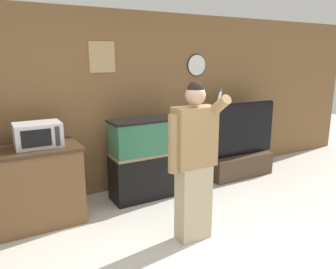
{
  "coord_description": "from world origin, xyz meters",
  "views": [
    {
      "loc": [
        -1.67,
        -1.97,
        1.96
      ],
      "look_at": [
        0.21,
        1.36,
        1.05
      ],
      "focal_mm": 35.0,
      "sensor_mm": 36.0,
      "label": 1
    }
  ],
  "objects_px": {
    "counter_island": "(15,189)",
    "person_standing": "(194,160)",
    "tv_on_stand": "(240,155)",
    "microwave": "(38,135)",
    "aquarium_on_stand": "(151,158)"
  },
  "relations": [
    {
      "from": "microwave",
      "to": "tv_on_stand",
      "type": "bearing_deg",
      "value": 0.44
    },
    {
      "from": "microwave",
      "to": "counter_island",
      "type": "bearing_deg",
      "value": -178.94
    },
    {
      "from": "counter_island",
      "to": "person_standing",
      "type": "distance_m",
      "value": 2.09
    },
    {
      "from": "person_standing",
      "to": "aquarium_on_stand",
      "type": "bearing_deg",
      "value": 84.08
    },
    {
      "from": "person_standing",
      "to": "tv_on_stand",
      "type": "bearing_deg",
      "value": 35.1
    },
    {
      "from": "person_standing",
      "to": "counter_island",
      "type": "bearing_deg",
      "value": 143.59
    },
    {
      "from": "microwave",
      "to": "tv_on_stand",
      "type": "distance_m",
      "value": 3.2
    },
    {
      "from": "microwave",
      "to": "aquarium_on_stand",
      "type": "bearing_deg",
      "value": 1.2
    },
    {
      "from": "counter_island",
      "to": "microwave",
      "type": "distance_m",
      "value": 0.68
    },
    {
      "from": "microwave",
      "to": "aquarium_on_stand",
      "type": "xyz_separation_m",
      "value": [
        1.48,
        0.03,
        -0.52
      ]
    },
    {
      "from": "aquarium_on_stand",
      "to": "person_standing",
      "type": "distance_m",
      "value": 1.3
    },
    {
      "from": "microwave",
      "to": "aquarium_on_stand",
      "type": "distance_m",
      "value": 1.57
    },
    {
      "from": "microwave",
      "to": "person_standing",
      "type": "distance_m",
      "value": 1.83
    },
    {
      "from": "microwave",
      "to": "tv_on_stand",
      "type": "relative_size",
      "value": 0.37
    },
    {
      "from": "counter_island",
      "to": "tv_on_stand",
      "type": "distance_m",
      "value": 3.43
    }
  ]
}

